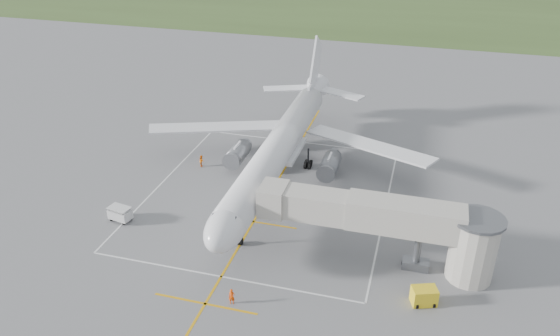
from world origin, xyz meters
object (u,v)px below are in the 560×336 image
(baggage_cart, at_px, (120,214))
(ramp_worker_nose, at_px, (232,297))
(airliner, at_px, (279,147))
(ramp_worker_wing, at_px, (202,161))
(jet_bridge, at_px, (396,224))
(gpu_unit, at_px, (424,296))

(baggage_cart, height_order, ramp_worker_nose, baggage_cart)
(airliner, xyz_separation_m, ramp_worker_wing, (-10.92, 0.26, -3.59))
(jet_bridge, distance_m, baggage_cart, 30.46)
(airliner, xyz_separation_m, jet_bridge, (15.72, -14.25, 0.35))
(airliner, bearing_deg, baggage_cart, -134.86)
(ramp_worker_wing, bearing_deg, ramp_worker_nose, -178.09)
(baggage_cart, bearing_deg, jet_bridge, 10.82)
(gpu_unit, relative_size, baggage_cart, 0.96)
(baggage_cart, height_order, ramp_worker_wing, baggage_cart)
(gpu_unit, relative_size, ramp_worker_nose, 1.65)
(jet_bridge, distance_m, ramp_worker_wing, 30.59)
(airliner, relative_size, ramp_worker_wing, 29.30)
(jet_bridge, height_order, ramp_worker_wing, jet_bridge)
(ramp_worker_nose, relative_size, ramp_worker_wing, 0.98)
(jet_bridge, distance_m, gpu_unit, 7.18)
(gpu_unit, bearing_deg, baggage_cart, 151.81)
(airliner, xyz_separation_m, ramp_worker_nose, (2.33, -24.03, -3.61))
(airliner, xyz_separation_m, gpu_unit, (19.03, -19.27, -3.57))
(ramp_worker_nose, xyz_separation_m, ramp_worker_wing, (-13.25, 24.29, 0.02))
(jet_bridge, relative_size, gpu_unit, 9.08)
(airliner, height_order, ramp_worker_wing, airliner)
(airliner, height_order, gpu_unit, airliner)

